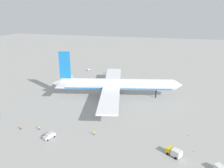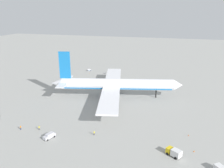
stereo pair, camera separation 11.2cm
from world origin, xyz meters
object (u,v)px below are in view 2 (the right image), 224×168
at_px(traffic_cone_0, 194,151).
at_px(traffic_cone_2, 189,135).
at_px(service_truck_0, 174,152).
at_px(traffic_cone_1, 68,81).
at_px(service_van, 49,136).
at_px(ground_worker_1, 21,128).
at_px(traffic_cone_3, 90,73).
at_px(baggage_cart_1, 89,70).
at_px(ground_worker_2, 94,133).
at_px(ground_worker_0, 39,128).
at_px(airliner, 115,85).
at_px(baggage_cart_0, 105,73).

xyz_separation_m(traffic_cone_0, traffic_cone_2, (-1.45, 10.35, 0.00)).
height_order(service_truck_0, traffic_cone_2, service_truck_0).
bearing_deg(traffic_cone_1, traffic_cone_0, -38.19).
bearing_deg(service_van, traffic_cone_2, 18.30).
distance_m(service_van, ground_worker_1, 14.66).
bearing_deg(traffic_cone_3, traffic_cone_2, -46.64).
bearing_deg(baggage_cart_1, traffic_cone_2, -48.00).
height_order(service_van, baggage_cart_1, service_van).
relative_size(service_truck_0, ground_worker_1, 3.03).
xyz_separation_m(service_van, ground_worker_2, (15.19, 6.85, -0.16)).
bearing_deg(ground_worker_0, baggage_cart_1, 99.82).
bearing_deg(traffic_cone_2, ground_worker_2, -164.47).
bearing_deg(ground_worker_2, traffic_cone_0, -1.13).
xyz_separation_m(airliner, service_truck_0, (33.26, -46.41, -5.68)).
bearing_deg(ground_worker_2, baggage_cart_0, 105.66).
relative_size(ground_worker_0, ground_worker_2, 1.05).
bearing_deg(baggage_cart_1, ground_worker_2, -67.02).
distance_m(service_van, baggage_cart_1, 100.69).
bearing_deg(traffic_cone_3, baggage_cart_1, 115.50).
relative_size(airliner, ground_worker_0, 41.27).
bearing_deg(service_van, ground_worker_2, 24.29).
bearing_deg(ground_worker_1, baggage_cart_0, 86.73).
distance_m(airliner, ground_worker_1, 53.03).
bearing_deg(baggage_cart_0, traffic_cone_2, -52.65).
height_order(ground_worker_0, traffic_cone_1, ground_worker_0).
xyz_separation_m(service_van, traffic_cone_2, (49.88, 16.49, -0.76)).
distance_m(baggage_cart_0, traffic_cone_3, 11.18).
relative_size(baggage_cart_0, ground_worker_2, 1.73).
height_order(ground_worker_1, traffic_cone_3, ground_worker_1).
bearing_deg(ground_worker_1, ground_worker_0, 14.75).
bearing_deg(baggage_cart_1, service_van, -76.54).
distance_m(ground_worker_0, traffic_cone_0, 58.60).
height_order(service_truck_0, baggage_cart_1, service_truck_0).
bearing_deg(ground_worker_0, baggage_cart_0, 91.27).
bearing_deg(service_truck_0, baggage_cart_1, 125.41).
height_order(ground_worker_0, ground_worker_2, ground_worker_0).
bearing_deg(baggage_cart_1, service_truck_0, -54.59).
xyz_separation_m(airliner, baggage_cart_1, (-35.09, 49.72, -6.32)).
bearing_deg(ground_worker_0, traffic_cone_1, 107.38).
relative_size(ground_worker_0, traffic_cone_0, 3.26).
relative_size(traffic_cone_0, traffic_cone_1, 1.00).
bearing_deg(baggage_cart_0, service_truck_0, -59.57).
bearing_deg(baggage_cart_1, traffic_cone_1, -96.97).
distance_m(ground_worker_2, traffic_cone_2, 36.01).
xyz_separation_m(ground_worker_1, ground_worker_2, (29.64, 4.39, -0.04)).
bearing_deg(traffic_cone_0, ground_worker_2, 178.87).
distance_m(baggage_cart_1, ground_worker_2, 98.93).
relative_size(airliner, traffic_cone_0, 134.56).
bearing_deg(ground_worker_1, service_van, -9.68).
bearing_deg(traffic_cone_2, traffic_cone_1, 146.29).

